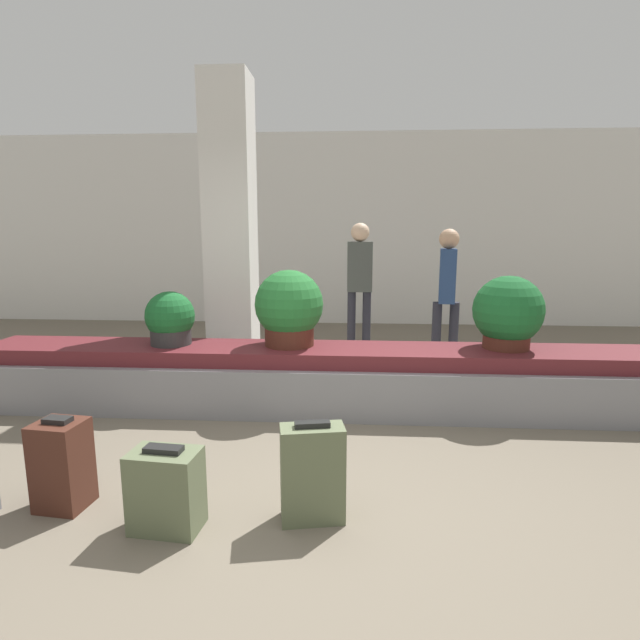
{
  "coord_description": "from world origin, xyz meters",
  "views": [
    {
      "loc": [
        0.29,
        -2.66,
        1.63
      ],
      "look_at": [
        0.0,
        1.72,
        0.82
      ],
      "focal_mm": 28.0,
      "sensor_mm": 36.0,
      "label": 1
    }
  ],
  "objects_px": {
    "suitcase_2": "(312,473)",
    "suitcase_3": "(62,464)",
    "pillar": "(231,231)",
    "potted_plant_1": "(289,309)",
    "potted_plant_0": "(170,319)",
    "traveler_0": "(360,276)",
    "traveler_1": "(447,287)",
    "suitcase_0": "(166,490)",
    "potted_plant_2": "(508,313)"
  },
  "relations": [
    {
      "from": "suitcase_0",
      "to": "suitcase_3",
      "type": "distance_m",
      "value": 0.71
    },
    {
      "from": "suitcase_2",
      "to": "traveler_0",
      "type": "bearing_deg",
      "value": 75.08
    },
    {
      "from": "suitcase_2",
      "to": "suitcase_3",
      "type": "xyz_separation_m",
      "value": [
        -1.48,
        0.04,
        -0.01
      ]
    },
    {
      "from": "suitcase_0",
      "to": "suitcase_3",
      "type": "xyz_separation_m",
      "value": [
        -0.69,
        0.18,
        0.04
      ]
    },
    {
      "from": "suitcase_0",
      "to": "suitcase_2",
      "type": "xyz_separation_m",
      "value": [
        0.79,
        0.14,
        0.05
      ]
    },
    {
      "from": "suitcase_2",
      "to": "potted_plant_2",
      "type": "distance_m",
      "value": 2.53
    },
    {
      "from": "pillar",
      "to": "traveler_0",
      "type": "xyz_separation_m",
      "value": [
        1.41,
        1.15,
        -0.58
      ]
    },
    {
      "from": "pillar",
      "to": "suitcase_0",
      "type": "xyz_separation_m",
      "value": [
        0.31,
        -2.93,
        -1.37
      ]
    },
    {
      "from": "suitcase_0",
      "to": "traveler_1",
      "type": "bearing_deg",
      "value": 64.02
    },
    {
      "from": "suitcase_3",
      "to": "potted_plant_2",
      "type": "relative_size",
      "value": 0.85
    },
    {
      "from": "pillar",
      "to": "potted_plant_0",
      "type": "height_order",
      "value": "pillar"
    },
    {
      "from": "potted_plant_2",
      "to": "pillar",
      "type": "bearing_deg",
      "value": 161.2
    },
    {
      "from": "pillar",
      "to": "potted_plant_2",
      "type": "relative_size",
      "value": 4.91
    },
    {
      "from": "traveler_0",
      "to": "traveler_1",
      "type": "bearing_deg",
      "value": 144.11
    },
    {
      "from": "potted_plant_1",
      "to": "traveler_0",
      "type": "height_order",
      "value": "traveler_0"
    },
    {
      "from": "traveler_0",
      "to": "traveler_1",
      "type": "height_order",
      "value": "traveler_0"
    },
    {
      "from": "suitcase_3",
      "to": "suitcase_0",
      "type": "bearing_deg",
      "value": -8.11
    },
    {
      "from": "suitcase_2",
      "to": "potted_plant_1",
      "type": "bearing_deg",
      "value": 90.42
    },
    {
      "from": "suitcase_2",
      "to": "suitcase_3",
      "type": "height_order",
      "value": "suitcase_2"
    },
    {
      "from": "traveler_0",
      "to": "potted_plant_2",
      "type": "bearing_deg",
      "value": 120.1
    },
    {
      "from": "potted_plant_1",
      "to": "suitcase_0",
      "type": "bearing_deg",
      "value": -102.05
    },
    {
      "from": "suitcase_0",
      "to": "potted_plant_2",
      "type": "relative_size",
      "value": 0.74
    },
    {
      "from": "pillar",
      "to": "potted_plant_2",
      "type": "height_order",
      "value": "pillar"
    },
    {
      "from": "potted_plant_1",
      "to": "traveler_0",
      "type": "distance_m",
      "value": 2.18
    },
    {
      "from": "traveler_0",
      "to": "suitcase_0",
      "type": "bearing_deg",
      "value": 73.21
    },
    {
      "from": "potted_plant_1",
      "to": "traveler_1",
      "type": "height_order",
      "value": "traveler_1"
    },
    {
      "from": "potted_plant_0",
      "to": "pillar",
      "type": "bearing_deg",
      "value": 69.58
    },
    {
      "from": "pillar",
      "to": "potted_plant_0",
      "type": "bearing_deg",
      "value": -110.42
    },
    {
      "from": "potted_plant_0",
      "to": "traveler_1",
      "type": "bearing_deg",
      "value": 27.35
    },
    {
      "from": "potted_plant_2",
      "to": "traveler_1",
      "type": "xyz_separation_m",
      "value": [
        -0.28,
        1.39,
        0.08
      ]
    },
    {
      "from": "suitcase_2",
      "to": "potted_plant_0",
      "type": "xyz_separation_m",
      "value": [
        -1.46,
        1.83,
        0.52
      ]
    },
    {
      "from": "suitcase_3",
      "to": "traveler_1",
      "type": "distance_m",
      "value": 4.32
    },
    {
      "from": "pillar",
      "to": "potted_plant_1",
      "type": "distance_m",
      "value": 1.37
    },
    {
      "from": "potted_plant_1",
      "to": "potted_plant_2",
      "type": "relative_size",
      "value": 1.06
    },
    {
      "from": "potted_plant_2",
      "to": "traveler_0",
      "type": "relative_size",
      "value": 0.38
    },
    {
      "from": "suitcase_0",
      "to": "potted_plant_1",
      "type": "bearing_deg",
      "value": 83.62
    },
    {
      "from": "suitcase_3",
      "to": "traveler_0",
      "type": "height_order",
      "value": "traveler_0"
    },
    {
      "from": "traveler_1",
      "to": "potted_plant_0",
      "type": "bearing_deg",
      "value": 126.03
    },
    {
      "from": "suitcase_2",
      "to": "traveler_1",
      "type": "bearing_deg",
      "value": 57.64
    },
    {
      "from": "suitcase_2",
      "to": "potted_plant_1",
      "type": "height_order",
      "value": "potted_plant_1"
    },
    {
      "from": "potted_plant_1",
      "to": "traveler_1",
      "type": "xyz_separation_m",
      "value": [
        1.67,
        1.4,
        0.05
      ]
    },
    {
      "from": "potted_plant_2",
      "to": "traveler_0",
      "type": "xyz_separation_m",
      "value": [
        -1.29,
        2.07,
        0.13
      ]
    },
    {
      "from": "pillar",
      "to": "potted_plant_1",
      "type": "relative_size",
      "value": 4.62
    },
    {
      "from": "potted_plant_0",
      "to": "traveler_1",
      "type": "height_order",
      "value": "traveler_1"
    },
    {
      "from": "potted_plant_0",
      "to": "potted_plant_1",
      "type": "relative_size",
      "value": 0.71
    },
    {
      "from": "suitcase_2",
      "to": "suitcase_3",
      "type": "relative_size",
      "value": 1.05
    },
    {
      "from": "suitcase_0",
      "to": "potted_plant_0",
      "type": "xyz_separation_m",
      "value": [
        -0.67,
        1.97,
        0.58
      ]
    },
    {
      "from": "pillar",
      "to": "suitcase_3",
      "type": "xyz_separation_m",
      "value": [
        -0.38,
        -2.75,
        -1.33
      ]
    },
    {
      "from": "potted_plant_1",
      "to": "potted_plant_2",
      "type": "height_order",
      "value": "potted_plant_1"
    },
    {
      "from": "suitcase_3",
      "to": "potted_plant_1",
      "type": "xyz_separation_m",
      "value": [
        1.12,
        1.83,
        0.65
      ]
    }
  ]
}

